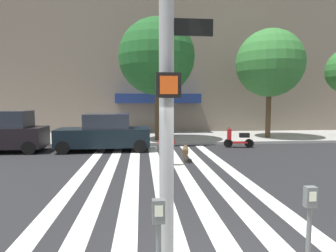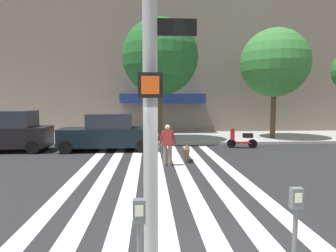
{
  "view_description": "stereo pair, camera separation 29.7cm",
  "coord_description": "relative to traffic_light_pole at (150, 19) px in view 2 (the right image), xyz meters",
  "views": [
    {
      "loc": [
        -1.4,
        -3.89,
        2.58
      ],
      "look_at": [
        -0.44,
        6.4,
        1.67
      ],
      "focal_mm": 30.9,
      "sensor_mm": 36.0,
      "label": 1
    },
    {
      "loc": [
        -1.1,
        -3.92,
        2.58
      ],
      "look_at": [
        -0.44,
        6.4,
        1.67
      ],
      "focal_mm": 30.9,
      "sensor_mm": 36.0,
      "label": 2
    }
  ],
  "objects": [
    {
      "name": "parking_meter_second_along",
      "position": [
        1.78,
        -0.1,
        -2.49
      ],
      "size": [
        0.14,
        0.11,
        1.36
      ],
      "color": "#515456",
      "rests_on": "sidewalk_near"
    },
    {
      "name": "street_tree_middle",
      "position": [
        8.07,
        14.96,
        1.49
      ],
      "size": [
        4.39,
        4.39,
        7.07
      ],
      "color": "#4C3823",
      "rests_on": "sidewalk_far"
    },
    {
      "name": "parked_scooter",
      "position": [
        5.03,
        11.91,
        -3.04
      ],
      "size": [
        1.63,
        0.55,
        1.11
      ],
      "color": "black",
      "rests_on": "ground_plane"
    },
    {
      "name": "dog_on_leash",
      "position": [
        1.55,
        8.6,
        -3.08
      ],
      "size": [
        0.37,
        1.11,
        0.65
      ],
      "color": "brown",
      "rests_on": "ground_plane"
    },
    {
      "name": "parking_meter_curbside",
      "position": [
        -0.13,
        -0.4,
        -2.49
      ],
      "size": [
        0.14,
        0.11,
        1.36
      ],
      "color": "#515456",
      "rests_on": "sidewalk_near"
    },
    {
      "name": "street_tree_nearest",
      "position": [
        0.65,
        14.27,
        1.7
      ],
      "size": [
        4.62,
        4.62,
        7.38
      ],
      "color": "#4C3823",
      "rests_on": "sidewalk_far"
    },
    {
      "name": "pedestrian_dog_walker",
      "position": [
        0.69,
        7.84,
        -2.59
      ],
      "size": [
        0.71,
        0.3,
        1.64
      ],
      "color": "#6B6051",
      "rests_on": "ground_plane"
    },
    {
      "name": "parked_car_behind_first",
      "position": [
        -2.2,
        11.62,
        -2.62
      ],
      "size": [
        4.72,
        2.09,
        1.91
      ],
      "color": "black",
      "rests_on": "ground_plane"
    },
    {
      "name": "traffic_light_pole",
      "position": [
        0.0,
        0.0,
        0.0
      ],
      "size": [
        0.74,
        0.46,
        5.8
      ],
      "color": "gray",
      "rests_on": "sidewalk_near"
    },
    {
      "name": "sidewalk_far",
      "position": [
        1.08,
        16.11,
        -3.45
      ],
      "size": [
        80.0,
        6.0,
        0.15
      ],
      "primitive_type": "cube",
      "color": "#9F9D98",
      "rests_on": "ground_plane"
    },
    {
      "name": "crosswalk_stripes",
      "position": [
        0.28,
        6.78,
        -3.52
      ],
      "size": [
        5.85,
        12.06,
        0.01
      ],
      "color": "silver",
      "rests_on": "ground_plane"
    },
    {
      "name": "parked_car_near_curb",
      "position": [
        -7.42,
        11.62,
        -2.51
      ],
      "size": [
        4.54,
        1.92,
        2.08
      ],
      "color": "black",
      "rests_on": "ground_plane"
    },
    {
      "name": "ground_plane",
      "position": [
        1.08,
        6.78,
        -3.52
      ],
      "size": [
        160.0,
        160.0,
        0.0
      ],
      "primitive_type": "plane",
      "color": "#232326"
    },
    {
      "name": "apartment_block",
      "position": [
        5.84,
        27.13,
        9.24
      ],
      "size": [
        34.93,
        17.43,
        25.54
      ],
      "color": "#75685A",
      "rests_on": "ground_plane"
    }
  ]
}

